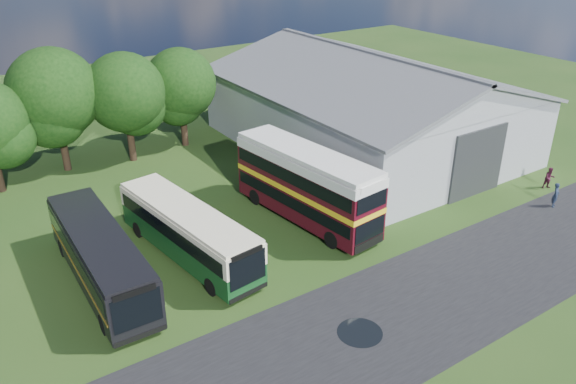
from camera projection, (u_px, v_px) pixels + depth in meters
ground at (345, 291)px, 29.89m from camera, size 120.00×120.00×0.00m
asphalt_road at (426, 301)px, 29.15m from camera, size 60.00×8.00×0.02m
puddle at (360, 333)px, 26.90m from camera, size 2.20×2.20×0.01m
storage_shed at (366, 98)px, 47.49m from camera, size 18.80×24.80×8.15m
tree_mid at (54, 93)px, 41.68m from camera, size 6.80×6.80×9.60m
tree_right_a at (125, 93)px, 43.65m from camera, size 6.26×6.26×8.83m
tree_right_b at (180, 84)px, 46.86m from camera, size 5.98×5.98×8.45m
shrub_front at (353, 218)px, 37.17m from camera, size 1.70×1.70×1.70m
shrub_mid at (335, 207)px, 38.66m from camera, size 1.60×1.60×1.60m
shrub_back at (317, 196)px, 40.15m from camera, size 1.80×1.80×1.80m
bus_green_single at (188, 231)px, 32.29m from camera, size 4.07×11.59×3.13m
bus_maroon_double at (306, 186)px, 36.12m from camera, size 4.08×11.42×4.80m
bus_dark_single at (101, 257)px, 29.81m from camera, size 2.88×11.66×3.20m
visitor_a at (556, 195)px, 38.31m from camera, size 0.76×0.65×1.75m
visitor_b at (549, 178)px, 40.94m from camera, size 0.98×0.90×1.63m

